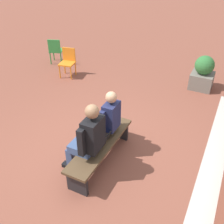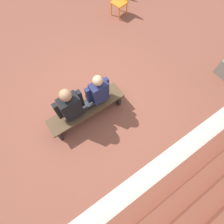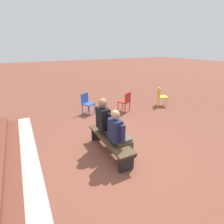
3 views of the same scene
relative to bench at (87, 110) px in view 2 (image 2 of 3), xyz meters
The scene contains 6 objects.
ground_plane 0.44m from the bench, 132.58° to the right, with size 60.00×60.00×0.00m, color brown.
concrete_strip 1.93m from the bench, 90.00° to the left, with size 7.23×0.40×0.01m, color #B7B2A8.
bench is the anchor object (origin of this frame).
person_student 0.50m from the bench, 169.27° to the right, with size 0.53×0.67×1.32m.
person_adult 0.50m from the bench, 13.29° to the right, with size 0.59×0.74×1.42m.
laptop 0.15m from the bench, 166.05° to the left, with size 0.32×0.29×0.21m.
Camera 2 is at (0.71, 2.00, 3.88)m, focal length 28.00 mm.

